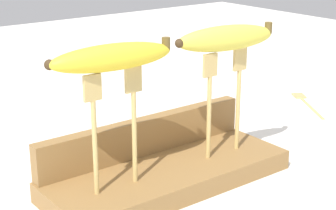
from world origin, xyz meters
TOP-DOWN VIEW (x-y plane):
  - ground_plane at (0.00, 0.00)m, footprint 3.00×3.00m
  - wooden_board at (0.00, 0.00)m, footprint 0.39×0.15m
  - board_backstop at (0.00, 0.06)m, footprint 0.39×0.02m
  - fork_stand_left at (-0.10, -0.01)m, footprint 0.09×0.01m
  - fork_stand_right at (0.10, -0.01)m, footprint 0.09×0.01m
  - banana_raised_left at (-0.10, -0.01)m, footprint 0.18×0.06m
  - banana_raised_right at (0.10, -0.01)m, footprint 0.18×0.06m
  - fork_fallen_near at (0.50, 0.14)m, footprint 0.11×0.16m

SIDE VIEW (x-z plane):
  - ground_plane at x=0.00m, z-range 0.00..0.00m
  - fork_fallen_near at x=0.50m, z-range 0.00..0.01m
  - wooden_board at x=0.00m, z-range 0.00..0.03m
  - board_backstop at x=0.00m, z-range 0.03..0.09m
  - fork_stand_right at x=0.10m, z-range 0.05..0.22m
  - fork_stand_left at x=-0.10m, z-range 0.05..0.22m
  - banana_raised_left at x=-0.10m, z-range 0.20..0.24m
  - banana_raised_right at x=0.10m, z-range 0.20..0.24m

